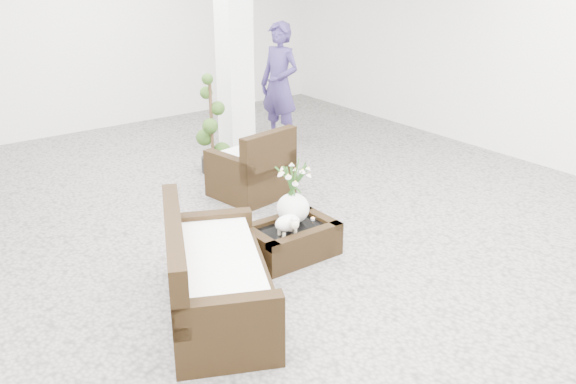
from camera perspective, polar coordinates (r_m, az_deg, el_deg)
ground at (r=6.81m, az=-0.50°, el=-4.60°), size 11.00×11.00×0.00m
column at (r=9.18m, az=-4.92°, el=13.74°), size 0.40×0.40×3.50m
coffee_table at (r=6.47m, az=0.27°, el=-4.52°), size 0.90×0.60×0.31m
sheep_figurine at (r=6.22m, az=-0.06°, el=-2.98°), size 0.28×0.23×0.21m
planter_narcissus at (r=6.38m, az=0.46°, el=0.53°), size 0.44×0.44×0.80m
tealight at (r=6.58m, az=2.26°, el=-2.42°), size 0.04×0.04×0.03m
armchair at (r=7.92m, az=-3.44°, el=2.78°), size 0.97×0.94×0.90m
loveseat at (r=5.40m, az=-6.42°, el=-6.77°), size 1.47×1.90×0.92m
topiary at (r=8.72m, az=-6.94°, el=6.09°), size 0.37×0.37×1.38m
shopper at (r=9.87m, az=-0.77°, el=9.69°), size 0.61×0.79×1.91m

